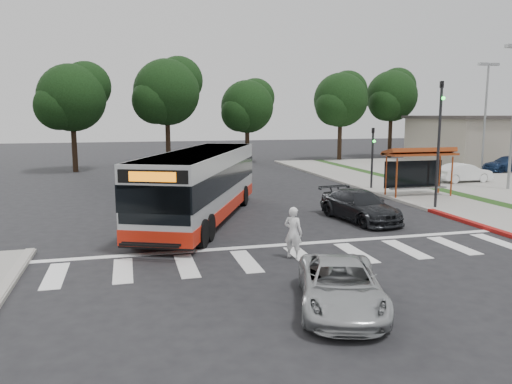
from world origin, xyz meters
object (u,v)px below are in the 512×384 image
object	(u,v)px
dark_sedan	(360,206)
silver_suv_south	(341,285)
pedestrian	(293,233)
transit_bus	(201,186)

from	to	relation	value
dark_sedan	silver_suv_south	world-z (taller)	dark_sedan
pedestrian	silver_suv_south	world-z (taller)	pedestrian
pedestrian	dark_sedan	size ratio (longest dim) A/B	0.37
silver_suv_south	pedestrian	bearing A→B (deg)	104.45
transit_bus	silver_suv_south	bearing A→B (deg)	-57.53
transit_bus	silver_suv_south	size ratio (longest dim) A/B	2.82
pedestrian	dark_sedan	distance (m)	7.03
transit_bus	dark_sedan	world-z (taller)	transit_bus
transit_bus	silver_suv_south	world-z (taller)	transit_bus
dark_sedan	silver_suv_south	xyz separation A→B (m)	(-5.22, -9.54, -0.08)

